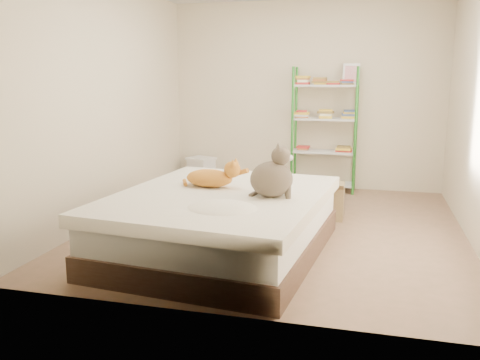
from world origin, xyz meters
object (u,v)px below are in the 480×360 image
(orange_cat, at_px, (209,176))
(white_bin, at_px, (201,171))
(bed, at_px, (221,223))
(cardboard_box, at_px, (320,200))
(shelf_unit, at_px, (325,125))
(grey_cat, at_px, (272,172))

(orange_cat, distance_m, white_bin, 2.74)
(bed, relative_size, cardboard_box, 4.27)
(shelf_unit, xyz_separation_m, cardboard_box, (0.08, -1.35, -0.73))
(cardboard_box, xyz_separation_m, white_bin, (-1.86, 1.29, 0.02))
(cardboard_box, distance_m, white_bin, 2.26)
(orange_cat, bearing_deg, shelf_unit, 74.01)
(grey_cat, bearing_deg, orange_cat, 55.18)
(white_bin, bearing_deg, orange_cat, -69.51)
(shelf_unit, relative_size, white_bin, 3.95)
(grey_cat, bearing_deg, bed, 70.86)
(bed, xyz_separation_m, white_bin, (-1.12, 2.73, -0.07))
(cardboard_box, bearing_deg, white_bin, 143.94)
(grey_cat, height_order, cardboard_box, grey_cat)
(grey_cat, bearing_deg, shelf_unit, -17.37)
(bed, height_order, white_bin, bed)
(orange_cat, height_order, white_bin, orange_cat)
(grey_cat, xyz_separation_m, shelf_unit, (0.19, 2.84, 0.14))
(grey_cat, relative_size, cardboard_box, 0.81)
(shelf_unit, bearing_deg, bed, -103.31)
(cardboard_box, bearing_deg, grey_cat, -101.93)
(grey_cat, distance_m, shelf_unit, 2.85)
(grey_cat, height_order, shelf_unit, shelf_unit)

